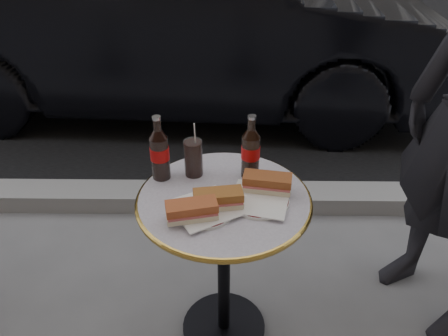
{
  "coord_description": "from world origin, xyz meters",
  "views": [
    {
      "loc": [
        0.02,
        -1.23,
        1.65
      ],
      "look_at": [
        0.0,
        0.05,
        0.82
      ],
      "focal_mm": 35.0,
      "sensor_mm": 36.0,
      "label": 1
    }
  ],
  "objects_px": {
    "plate_left": "(204,210)",
    "parked_car": "(177,22)",
    "plate_right": "(259,201)",
    "cola_bottle_right": "(251,147)",
    "cola_glass": "(193,158)",
    "cola_bottle_left": "(159,148)",
    "bistro_table": "(224,270)"
  },
  "relations": [
    {
      "from": "bistro_table",
      "to": "cola_glass",
      "type": "height_order",
      "value": "cola_glass"
    },
    {
      "from": "cola_bottle_right",
      "to": "cola_glass",
      "type": "xyz_separation_m",
      "value": [
        -0.21,
        0.01,
        -0.05
      ]
    },
    {
      "from": "plate_left",
      "to": "parked_car",
      "type": "distance_m",
      "value": 2.46
    },
    {
      "from": "cola_bottle_left",
      "to": "parked_car",
      "type": "bearing_deg",
      "value": 94.5
    },
    {
      "from": "bistro_table",
      "to": "cola_glass",
      "type": "distance_m",
      "value": 0.47
    },
    {
      "from": "parked_car",
      "to": "cola_glass",
      "type": "bearing_deg",
      "value": -169.29
    },
    {
      "from": "cola_bottle_left",
      "to": "bistro_table",
      "type": "bearing_deg",
      "value": -27.14
    },
    {
      "from": "cola_glass",
      "to": "plate_left",
      "type": "bearing_deg",
      "value": -77.77
    },
    {
      "from": "cola_glass",
      "to": "cola_bottle_left",
      "type": "bearing_deg",
      "value": -170.02
    },
    {
      "from": "plate_left",
      "to": "cola_bottle_left",
      "type": "relative_size",
      "value": 0.81
    },
    {
      "from": "cola_glass",
      "to": "plate_right",
      "type": "bearing_deg",
      "value": -35.59
    },
    {
      "from": "cola_bottle_left",
      "to": "cola_bottle_right",
      "type": "relative_size",
      "value": 1.01
    },
    {
      "from": "plate_left",
      "to": "cola_bottle_right",
      "type": "height_order",
      "value": "cola_bottle_right"
    },
    {
      "from": "cola_bottle_left",
      "to": "plate_left",
      "type": "bearing_deg",
      "value": -50.29
    },
    {
      "from": "cola_bottle_left",
      "to": "parked_car",
      "type": "relative_size",
      "value": 0.06
    },
    {
      "from": "plate_right",
      "to": "parked_car",
      "type": "distance_m",
      "value": 2.45
    },
    {
      "from": "parked_car",
      "to": "plate_right",
      "type": "bearing_deg",
      "value": -164.28
    },
    {
      "from": "bistro_table",
      "to": "plate_left",
      "type": "bearing_deg",
      "value": -128.71
    },
    {
      "from": "bistro_table",
      "to": "plate_left",
      "type": "relative_size",
      "value": 3.6
    },
    {
      "from": "plate_right",
      "to": "plate_left",
      "type": "bearing_deg",
      "value": -164.35
    },
    {
      "from": "cola_bottle_right",
      "to": "cola_glass",
      "type": "distance_m",
      "value": 0.22
    },
    {
      "from": "plate_left",
      "to": "cola_bottle_right",
      "type": "bearing_deg",
      "value": 53.22
    },
    {
      "from": "bistro_table",
      "to": "plate_right",
      "type": "relative_size",
      "value": 3.58
    },
    {
      "from": "bistro_table",
      "to": "plate_left",
      "type": "xyz_separation_m",
      "value": [
        -0.07,
        -0.08,
        0.37
      ]
    },
    {
      "from": "cola_bottle_right",
      "to": "cola_bottle_left",
      "type": "bearing_deg",
      "value": -177.53
    },
    {
      "from": "cola_bottle_right",
      "to": "cola_glass",
      "type": "relative_size",
      "value": 1.74
    },
    {
      "from": "cola_glass",
      "to": "parked_car",
      "type": "bearing_deg",
      "value": 97.61
    },
    {
      "from": "plate_left",
      "to": "parked_car",
      "type": "bearing_deg",
      "value": 98.03
    },
    {
      "from": "plate_left",
      "to": "plate_right",
      "type": "xyz_separation_m",
      "value": [
        0.19,
        0.05,
        0.0
      ]
    },
    {
      "from": "plate_right",
      "to": "parked_car",
      "type": "bearing_deg",
      "value": 102.61
    },
    {
      "from": "plate_left",
      "to": "cola_bottle_left",
      "type": "bearing_deg",
      "value": 129.71
    },
    {
      "from": "plate_left",
      "to": "parked_car",
      "type": "height_order",
      "value": "parked_car"
    }
  ]
}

